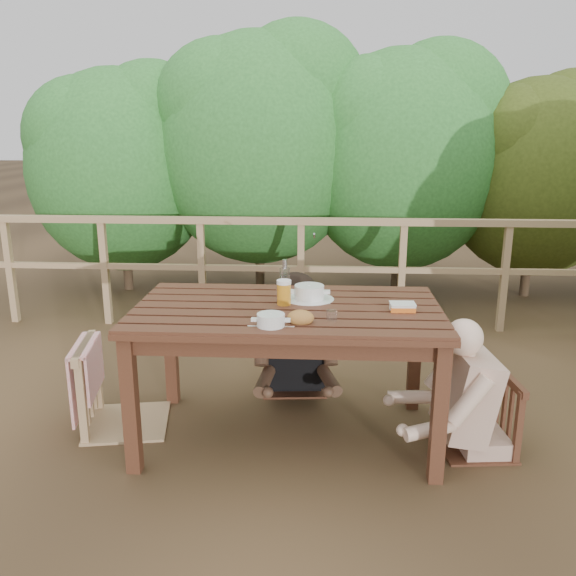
# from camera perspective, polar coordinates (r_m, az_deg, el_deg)

# --- Properties ---
(ground) EXTENTS (60.00, 60.00, 0.00)m
(ground) POSITION_cam_1_polar(r_m,az_deg,el_deg) (3.62, -0.05, -14.09)
(ground) COLOR brown
(ground) RESTS_ON ground
(table) EXTENTS (1.71, 0.96, 0.79)m
(table) POSITION_cam_1_polar(r_m,az_deg,el_deg) (3.44, -0.05, -8.34)
(table) COLOR #3F2114
(table) RESTS_ON ground
(chair_left) EXTENTS (0.59, 0.59, 1.01)m
(chair_left) POSITION_cam_1_polar(r_m,az_deg,el_deg) (3.68, -15.75, -5.51)
(chair_left) COLOR #A38059
(chair_left) RESTS_ON ground
(chair_far) EXTENTS (0.47, 0.47, 0.87)m
(chair_far) POSITION_cam_1_polar(r_m,az_deg,el_deg) (4.08, 0.61, -3.92)
(chair_far) COLOR #3F2114
(chair_far) RESTS_ON ground
(chair_right) EXTENTS (0.45, 0.45, 0.82)m
(chair_right) POSITION_cam_1_polar(r_m,az_deg,el_deg) (3.49, 18.01, -8.59)
(chair_right) COLOR #3F2114
(chair_right) RESTS_ON ground
(woman) EXTENTS (0.58, 0.70, 1.32)m
(woman) POSITION_cam_1_polar(r_m,az_deg,el_deg) (4.03, 0.63, -0.83)
(woman) COLOR black
(woman) RESTS_ON ground
(diner_right) EXTENTS (0.68, 0.57, 1.27)m
(diner_right) POSITION_cam_1_polar(r_m,az_deg,el_deg) (3.41, 18.81, -5.07)
(diner_right) COLOR tan
(diner_right) RESTS_ON ground
(railing) EXTENTS (5.60, 0.10, 1.01)m
(railing) POSITION_cam_1_polar(r_m,az_deg,el_deg) (5.31, 1.25, 1.40)
(railing) COLOR #A38059
(railing) RESTS_ON ground
(hedge_row) EXTENTS (6.60, 1.60, 3.80)m
(hedge_row) POSITION_cam_1_polar(r_m,az_deg,el_deg) (6.36, 5.52, 16.31)
(hedge_row) COLOR #2A6528
(hedge_row) RESTS_ON ground
(soup_near) EXTENTS (0.24, 0.24, 0.08)m
(soup_near) POSITION_cam_1_polar(r_m,az_deg,el_deg) (2.97, -1.67, -3.25)
(soup_near) COLOR white
(soup_near) RESTS_ON table
(soup_far) EXTENTS (0.29, 0.29, 0.10)m
(soup_far) POSITION_cam_1_polar(r_m,az_deg,el_deg) (3.44, 2.07, -0.52)
(soup_far) COLOR silver
(soup_far) RESTS_ON table
(bread_roll) EXTENTS (0.14, 0.11, 0.08)m
(bread_roll) POSITION_cam_1_polar(r_m,az_deg,el_deg) (3.02, 1.22, -2.90)
(bread_roll) COLOR #AD6A37
(bread_roll) RESTS_ON table
(beer_glass) EXTENTS (0.08, 0.08, 0.16)m
(beer_glass) POSITION_cam_1_polar(r_m,az_deg,el_deg) (3.32, -0.39, -0.56)
(beer_glass) COLOR gold
(beer_glass) RESTS_ON table
(bottle) EXTENTS (0.06, 0.06, 0.25)m
(bottle) POSITION_cam_1_polar(r_m,az_deg,el_deg) (3.40, -0.31, 0.68)
(bottle) COLOR white
(bottle) RESTS_ON table
(tumbler) EXTENTS (0.06, 0.06, 0.07)m
(tumbler) POSITION_cam_1_polar(r_m,az_deg,el_deg) (3.07, 4.26, -2.77)
(tumbler) COLOR white
(tumbler) RESTS_ON table
(butter_tub) EXTENTS (0.14, 0.10, 0.06)m
(butter_tub) POSITION_cam_1_polar(r_m,az_deg,el_deg) (3.28, 11.00, -1.93)
(butter_tub) COLOR silver
(butter_tub) RESTS_ON table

